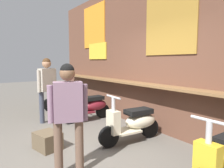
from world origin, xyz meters
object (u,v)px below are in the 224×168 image
(scooter_green, at_px, (66,97))
(shopper_with_handbag, at_px, (48,83))
(merchandise_crate, at_px, (48,141))
(shopper_browsing, at_px, (68,108))
(scooter_maroon, at_px, (90,106))
(scooter_cream, at_px, (134,122))

(scooter_green, relative_size, shopper_with_handbag, 0.83)
(scooter_green, xyz_separation_m, merchandise_crate, (2.97, -1.55, -0.23))
(scooter_green, distance_m, shopper_with_handbag, 1.72)
(shopper_browsing, bearing_deg, scooter_green, 177.85)
(scooter_maroon, height_order, shopper_with_handbag, shopper_with_handbag)
(shopper_with_handbag, distance_m, shopper_browsing, 2.80)
(shopper_with_handbag, bearing_deg, merchandise_crate, 143.09)
(merchandise_crate, bearing_deg, shopper_with_handbag, 161.68)
(shopper_with_handbag, distance_m, merchandise_crate, 2.01)
(shopper_browsing, bearing_deg, scooter_maroon, 164.63)
(scooter_green, bearing_deg, shopper_with_handbag, 53.13)
(shopper_browsing, bearing_deg, scooter_cream, 124.03)
(shopper_with_handbag, xyz_separation_m, shopper_browsing, (2.74, -0.58, -0.07))
(scooter_maroon, bearing_deg, scooter_green, -91.12)
(scooter_cream, xyz_separation_m, shopper_with_handbag, (-2.33, -0.99, 0.65))
(scooter_maroon, xyz_separation_m, scooter_cream, (1.85, -0.00, 0.00))
(scooter_maroon, relative_size, scooter_cream, 1.00)
(shopper_browsing, relative_size, merchandise_crate, 3.36)
(scooter_maroon, bearing_deg, merchandise_crate, 37.48)
(scooter_maroon, xyz_separation_m, merchandise_crate, (1.24, -1.55, -0.23))
(scooter_maroon, bearing_deg, shopper_browsing, 54.32)
(scooter_maroon, relative_size, shopper_with_handbag, 0.83)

